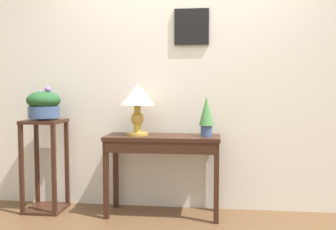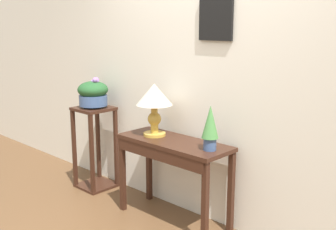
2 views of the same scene
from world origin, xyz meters
name	(u,v)px [view 1 (image 1 of 2)]	position (x,y,z in m)	size (l,w,h in m)	color
back_wall_with_art	(182,65)	(0.00, 1.32, 1.40)	(9.00, 0.13, 2.80)	silver
console_table	(162,149)	(-0.15, 1.00, 0.63)	(1.04, 0.41, 0.74)	#381E14
table_lamp	(137,99)	(-0.39, 1.02, 1.07)	(0.32, 0.32, 0.47)	gold
potted_plant_on_console	(206,114)	(0.25, 1.02, 0.94)	(0.13, 0.13, 0.36)	#3D5684
pedestal_stand_left	(45,165)	(-1.29, 1.02, 0.44)	(0.36, 0.36, 0.87)	#381E14
planter_bowl_wide	(44,104)	(-1.29, 1.02, 1.02)	(0.31, 0.31, 0.31)	#3D5684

